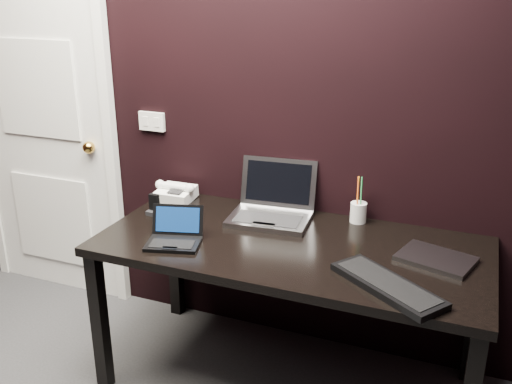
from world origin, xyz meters
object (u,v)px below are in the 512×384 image
at_px(silver_laptop, 272,209).
at_px(pen_cup, 358,212).
at_px(door, 43,124).
at_px(netbook, 174,237).
at_px(closed_laptop, 436,259).
at_px(desk_phone, 176,192).
at_px(desk, 291,258).
at_px(mobile_phone, 154,207).
at_px(ext_keyboard, 387,285).

relative_size(silver_laptop, pen_cup, 1.79).
relative_size(door, netbook, 7.77).
distance_m(closed_laptop, desk_phone, 1.36).
bearing_deg(desk, desk_phone, 159.37).
distance_m(desk, silver_laptop, 0.31).
bearing_deg(netbook, desk_phone, 118.73).
xyz_separation_m(silver_laptop, pen_cup, (0.40, 0.11, 0.00)).
bearing_deg(silver_laptop, pen_cup, 15.47).
relative_size(netbook, desk_phone, 1.22).
bearing_deg(mobile_phone, closed_laptop, -0.17).
height_order(door, desk, door).
distance_m(netbook, pen_cup, 0.88).
xyz_separation_m(silver_laptop, desk_phone, (-0.55, 0.05, -0.01)).
distance_m(door, ext_keyboard, 2.22).
distance_m(netbook, closed_laptop, 1.11).
distance_m(desk_phone, mobile_phone, 0.22).
bearing_deg(netbook, pen_cup, 37.42).
bearing_deg(ext_keyboard, desk, 151.83).
xyz_separation_m(ext_keyboard, closed_laptop, (0.15, 0.30, -0.00)).
distance_m(ext_keyboard, closed_laptop, 0.34).
relative_size(silver_laptop, ext_keyboard, 0.86).
relative_size(ext_keyboard, closed_laptop, 1.40).
bearing_deg(door, pen_cup, -1.12).
bearing_deg(ext_keyboard, silver_laptop, 143.22).
relative_size(desk, ext_keyboard, 3.60).
relative_size(desk_phone, mobile_phone, 2.18).
xyz_separation_m(netbook, pen_cup, (0.70, 0.53, 0.02)).
distance_m(netbook, mobile_phone, 0.36).
bearing_deg(silver_laptop, desk_phone, 175.24).
xyz_separation_m(ext_keyboard, mobile_phone, (-1.19, 0.31, 0.02)).
xyz_separation_m(closed_laptop, mobile_phone, (-1.34, 0.00, 0.03)).
bearing_deg(ext_keyboard, netbook, 176.71).
relative_size(mobile_phone, pen_cup, 0.45).
height_order(closed_laptop, desk_phone, desk_phone).
bearing_deg(pen_cup, closed_laptop, -36.32).
bearing_deg(ext_keyboard, closed_laptop, 63.94).
distance_m(netbook, silver_laptop, 0.52).
bearing_deg(door, mobile_phone, -19.04).
xyz_separation_m(silver_laptop, ext_keyboard, (0.64, -0.48, -0.04)).
bearing_deg(netbook, desk, 22.27).
distance_m(door, desk, 1.73).
bearing_deg(silver_laptop, netbook, -125.23).
relative_size(door, ext_keyboard, 4.53).
bearing_deg(desk_phone, closed_laptop, -9.35).
height_order(ext_keyboard, pen_cup, pen_cup).
distance_m(door, closed_laptop, 2.30).
relative_size(desk, desk_phone, 7.54).
xyz_separation_m(door, netbook, (1.18, -0.57, -0.27)).
xyz_separation_m(desk_phone, pen_cup, (0.95, 0.06, 0.01)).
bearing_deg(pen_cup, desk, -123.35).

